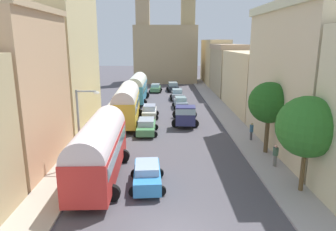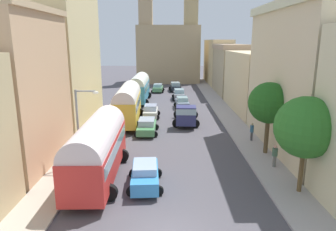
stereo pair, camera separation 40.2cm
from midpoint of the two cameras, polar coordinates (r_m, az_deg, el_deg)
The scene contains 26 objects.
ground_plane at distance 40.72m, azimuth 0.26°, elevation 0.85°, with size 154.00×154.00×0.00m, color #4D4A51.
sidewalk_left at distance 41.30m, azimuth -9.85°, elevation 0.93°, with size 2.50×70.00×0.14m, color #B3A897.
sidewalk_right at distance 41.39m, azimuth 10.35°, elevation 0.93°, with size 2.50×70.00×0.14m, color #A9A2A4.
building_left_1 at distance 24.21m, azimuth -25.32°, elevation 4.46°, with size 4.49×9.15×11.35m.
building_left_2 at distance 34.53m, azimuth -17.67°, elevation 9.56°, with size 4.07×12.12×13.88m.
building_right_1 at distance 27.88m, azimuth 24.62°, elevation 6.36°, with size 6.23×14.31×12.08m.
building_right_2 at distance 41.62m, azimuth 15.93°, elevation 5.96°, with size 5.36×14.20×7.66m.
building_right_3 at distance 54.83m, azimuth 11.40°, elevation 8.42°, with size 4.54×11.73×8.51m.
building_right_4 at distance 68.11m, azimuth 9.22°, elevation 9.79°, with size 4.25×14.82×9.31m.
distant_church at distance 69.30m, azimuth 0.11°, elevation 12.04°, with size 13.58×7.85×20.59m.
parked_bus_0 at distance 20.71m, azimuth -12.52°, elevation -5.73°, with size 3.47×9.50×4.11m.
parked_bus_1 at distance 34.48m, azimuth -7.27°, elevation 2.42°, with size 3.49×9.78×4.26m.
parked_bus_2 at distance 46.69m, azimuth -5.22°, elevation 5.29°, with size 3.33×9.72×4.12m.
cargo_truck_0 at distance 33.84m, azimuth 3.59°, elevation 0.29°, with size 3.15×7.10×2.39m.
car_0 at distance 42.22m, azimuth 2.81°, elevation 2.40°, with size 2.33×3.98×1.60m.
car_1 at distance 48.69m, azimuth 2.21°, elevation 3.94°, with size 2.29×4.27×1.67m.
car_2 at distance 56.95m, azimuth 1.46°, elevation 5.36°, with size 2.52×4.24×1.65m.
car_3 at distance 19.83m, azimuth -3.78°, elevation -10.88°, with size 2.38×4.18×1.55m.
car_4 at distance 30.70m, azimuth -3.68°, elevation -1.99°, with size 2.34×4.21×1.50m.
car_5 at distance 37.03m, azimuth -3.02°, elevation 0.78°, with size 2.23×3.82×1.58m.
car_6 at distance 55.81m, azimuth -1.79°, elevation 5.12°, with size 2.38×3.69×1.52m.
pedestrian_0 at distance 23.64m, azimuth 19.55°, elevation -6.97°, with size 0.52×0.52×1.78m.
pedestrian_1 at distance 29.13m, azimuth 15.56°, elevation -2.82°, with size 0.46×0.46×1.76m.
streetlamp_near at distance 22.64m, azimuth -15.46°, elevation -1.03°, with size 1.69×0.28×5.73m.
roadside_tree_0 at distance 19.52m, azimuth 24.62°, elevation -2.02°, with size 3.61×3.61×5.97m.
roadside_tree_1 at distance 25.50m, azimuth 18.57°, elevation 2.19°, with size 3.27×3.27×5.92m.
Camera 2 is at (-0.06, -12.71, 9.00)m, focal length 32.86 mm.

